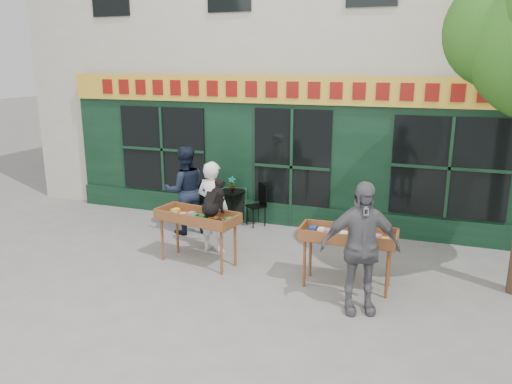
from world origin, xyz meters
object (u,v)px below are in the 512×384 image
book_cart_center (197,220)px  book_cart_right (348,239)px  man_right (360,248)px  bistro_table (232,200)px  man_left (185,190)px  woman (213,207)px  dog (214,197)px

book_cart_center → book_cart_right: same height
book_cart_right → man_right: size_ratio=0.77×
bistro_table → book_cart_center: bearing=-82.3°
book_cart_center → bistro_table: (-0.32, 2.36, -0.28)m
book_cart_right → man_left: size_ratio=0.81×
woman → bistro_table: 1.77m
book_cart_center → woman: woman is taller
man_right → man_left: 4.62m
man_right → dog: bearing=142.4°
dog → man_left: bearing=142.0°
man_right → bistro_table: (-3.32, 3.17, -0.43)m
bistro_table → man_left: (-0.70, -0.90, 0.39)m
dog → book_cart_right: (2.35, -0.02, -0.47)m
book_cart_center → man_left: size_ratio=0.85×
dog → man_left: 2.06m
book_cart_center → woman: size_ratio=0.89×
dog → bistro_table: dog is taller
bistro_table → man_left: bearing=-127.9°
man_right → bistro_table: size_ratio=2.58×
dog → book_cart_right: 2.40m
woman → man_left: (-1.02, 0.81, 0.05)m
woman → bistro_table: size_ratio=2.33×
man_right → bistro_table: bearing=114.9°
dog → woman: 0.88m
book_cart_center → book_cart_right: (2.70, -0.07, 0.00)m
bistro_table → woman: bearing=-79.4°
book_cart_center → bistro_table: size_ratio=2.08×
bistro_table → man_right: bearing=-43.7°
woman → book_cart_right: 2.80m
book_cart_center → bistro_table: 2.39m
book_cart_center → man_left: 1.78m
man_right → bistro_table: man_right is taller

